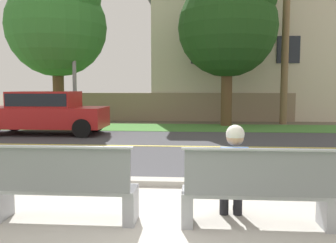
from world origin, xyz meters
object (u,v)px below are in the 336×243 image
Objects in this scene: bench_left at (63,188)px; car_red_far at (45,111)px; shade_tree_left at (231,19)px; streetlamp at (75,22)px; bench_right at (258,192)px; shade_tree_far_left at (59,19)px; seated_person_blue at (234,170)px.

bench_left is 9.21m from car_red_far.
shade_tree_left reaches higher than bench_left.
streetlamp reaches higher than car_red_far.
bench_right is at bearing -53.85° from car_red_far.
streetlamp is at bearing 107.41° from bench_left.
bench_left is 0.26× the size of shade_tree_far_left.
bench_left is 12.77m from shade_tree_far_left.
streetlamp is (0.42, 2.22, 3.52)m from car_red_far.
bench_left is 1.45× the size of seated_person_blue.
car_red_far is at bearing -80.25° from shade_tree_far_left.
streetlamp is 1.16m from shade_tree_far_left.
shade_tree_far_left is (-0.50, 2.90, 3.76)m from car_red_far.
car_red_far is (-3.75, 8.40, 0.40)m from bench_left.
car_red_far is (-5.87, 8.23, 0.18)m from seated_person_blue.
bench_left is 2.39m from bench_right.
seated_person_blue is at bearing -54.52° from car_red_far.
bench_right is at bearing -32.16° from seated_person_blue.
bench_right is 10.41m from car_red_far.
bench_right is at bearing 0.00° from bench_left.
car_red_far is at bearing 114.04° from bench_left.
bench_left is 11.81m from streetlamp.
streetlamp is at bearing 79.39° from car_red_far.
seated_person_blue is at bearing 4.60° from bench_left.
seated_person_blue is 0.29× the size of car_red_far.
car_red_far reaches higher than bench_right.
car_red_far is at bearing 125.48° from seated_person_blue.
car_red_far is at bearing -154.44° from shade_tree_left.
shade_tree_left is at bearing 86.41° from bench_right.
bench_right is (2.39, 0.00, 0.00)m from bench_left.
bench_left and bench_right have the same top height.
shade_tree_far_left is (-4.25, 11.31, 4.16)m from bench_left.
bench_right is 13.75m from shade_tree_far_left.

